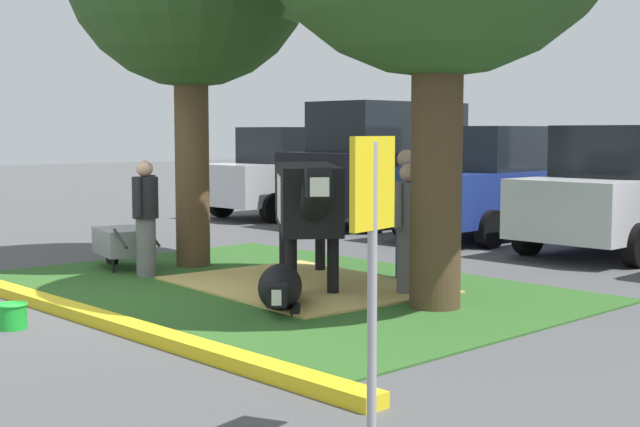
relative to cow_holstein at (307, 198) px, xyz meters
The scene contains 16 objects.
ground_plane 2.62m from the cow_holstein, 105.55° to the right, with size 80.00×80.00×0.00m, color #4C4C4F.
grass_island 1.17m from the cow_holstein, 105.64° to the right, with size 7.09×4.97×0.02m, color #2D5B23.
curb_yellow 3.22m from the cow_holstein, 92.15° to the right, with size 8.29×0.24×0.12m, color yellow.
hay_bedding 1.08m from the cow_holstein, 68.45° to the right, with size 3.20×2.40×0.04m, color tan.
cow_holstein is the anchor object (origin of this frame).
calf_lying 1.74m from the cow_holstein, 53.96° to the right, with size 1.17×1.14×0.48m.
person_handler 1.40m from the cow_holstein, 16.21° to the left, with size 0.34×0.53×1.55m.
person_visitor_near 2.24m from the cow_holstein, 149.00° to the right, with size 0.34×0.46×1.55m.
person_visitor_far 1.33m from the cow_holstein, 62.88° to the left, with size 0.46×0.34×1.69m.
wheelbarrow 3.00m from the cow_holstein, 159.52° to the right, with size 1.62×0.85×0.63m.
parking_sign 5.72m from the cow_holstein, 38.66° to the right, with size 0.12×0.44×1.90m.
bucket_green 3.88m from the cow_holstein, 92.73° to the right, with size 0.30×0.30×0.25m.
sedan_silver 9.23m from the cow_holstein, 139.16° to the left, with size 2.05×4.42×2.02m.
suv_black 7.57m from the cow_holstein, 124.55° to the left, with size 2.15×4.62×2.52m.
sedan_blue 6.18m from the cow_holstein, 103.54° to the left, with size 2.05×4.42×2.02m.
hatchback_white 5.95m from the cow_holstein, 78.08° to the left, with size 2.05×4.42×2.02m.
Camera 1 is at (8.70, -5.11, 1.93)m, focal length 49.56 mm.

